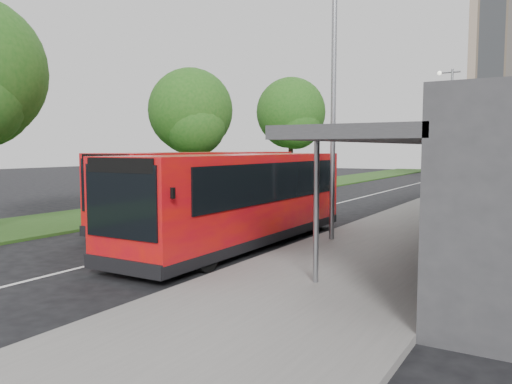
% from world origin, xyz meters
% --- Properties ---
extents(ground, '(120.00, 120.00, 0.00)m').
position_xyz_m(ground, '(0.00, 0.00, 0.00)').
color(ground, black).
rests_on(ground, ground).
extents(pavement, '(5.00, 80.00, 0.15)m').
position_xyz_m(pavement, '(6.00, 20.00, 0.07)').
color(pavement, slate).
rests_on(pavement, ground).
extents(grass_verge, '(5.00, 80.00, 0.10)m').
position_xyz_m(grass_verge, '(-7.00, 20.00, 0.05)').
color(grass_verge, '#1F4014').
rests_on(grass_verge, ground).
extents(lane_centre_line, '(0.12, 70.00, 0.01)m').
position_xyz_m(lane_centre_line, '(0.00, 15.00, 0.01)').
color(lane_centre_line, silver).
rests_on(lane_centre_line, ground).
extents(kerb_dashes, '(0.12, 56.00, 0.01)m').
position_xyz_m(kerb_dashes, '(3.30, 19.00, 0.01)').
color(kerb_dashes, silver).
rests_on(kerb_dashes, ground).
extents(tree_mid, '(4.60, 4.60, 7.38)m').
position_xyz_m(tree_mid, '(-7.01, 9.05, 4.77)').
color(tree_mid, black).
rests_on(tree_mid, ground).
extents(tree_far, '(5.18, 5.18, 8.33)m').
position_xyz_m(tree_far, '(-7.01, 21.05, 5.38)').
color(tree_far, black).
rests_on(tree_far, ground).
extents(lamp_post_near, '(1.44, 0.28, 8.00)m').
position_xyz_m(lamp_post_near, '(4.12, 2.00, 4.72)').
color(lamp_post_near, gray).
rests_on(lamp_post_near, pavement).
extents(lamp_post_far, '(1.44, 0.28, 8.00)m').
position_xyz_m(lamp_post_far, '(4.12, 22.00, 4.72)').
color(lamp_post_far, gray).
rests_on(lamp_post_far, pavement).
extents(bus_main, '(2.73, 10.07, 2.84)m').
position_xyz_m(bus_main, '(1.95, 0.14, 1.46)').
color(bus_main, red).
rests_on(bus_main, ground).
extents(bus_second, '(2.76, 10.17, 2.87)m').
position_xyz_m(bus_second, '(-1.55, 3.01, 1.47)').
color(bus_second, red).
rests_on(bus_second, ground).
extents(litter_bin, '(0.67, 0.67, 1.03)m').
position_xyz_m(litter_bin, '(5.54, 10.51, 0.66)').
color(litter_bin, '#3C2C18').
rests_on(litter_bin, pavement).
extents(bollard, '(0.21, 0.21, 1.11)m').
position_xyz_m(bollard, '(4.90, 17.47, 0.71)').
color(bollard, yellow).
rests_on(bollard, pavement).
extents(car_near, '(2.03, 3.74, 1.21)m').
position_xyz_m(car_near, '(2.39, 37.47, 0.60)').
color(car_near, '#5D0D0D').
rests_on(car_near, ground).
extents(car_far, '(1.44, 3.29, 1.05)m').
position_xyz_m(car_far, '(-0.75, 44.67, 0.53)').
color(car_far, navy).
rests_on(car_far, ground).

